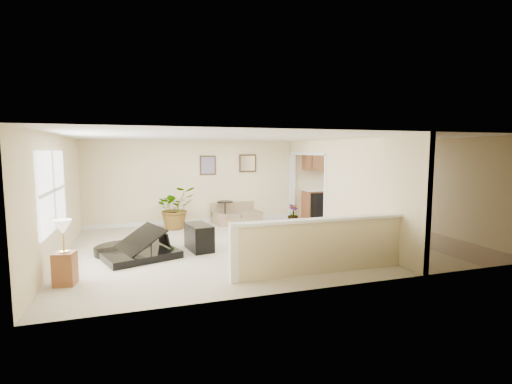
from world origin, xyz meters
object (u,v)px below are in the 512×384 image
object	(u,v)px
accent_table	(225,210)
palm_plant	(176,208)
loveseat	(236,213)
small_plant	(293,215)
piano	(137,229)
lamp_stand	(64,257)
piano_bench	(199,237)

from	to	relation	value
accent_table	palm_plant	size ratio (longest dim) A/B	0.54
loveseat	small_plant	world-z (taller)	loveseat
piano	small_plant	xyz separation A→B (m)	(4.48, 2.22, -0.31)
accent_table	small_plant	size ratio (longest dim) A/B	1.20
palm_plant	small_plant	world-z (taller)	palm_plant
loveseat	accent_table	bearing A→B (deg)	-173.28
lamp_stand	piano	bearing A→B (deg)	51.87
loveseat	small_plant	bearing A→B (deg)	-32.03
small_plant	accent_table	bearing A→B (deg)	165.46
piano_bench	lamp_stand	size ratio (longest dim) A/B	0.80
piano	small_plant	size ratio (longest dim) A/B	3.42
accent_table	small_plant	xyz separation A→B (m)	(1.97, -0.51, -0.20)
loveseat	accent_table	xyz separation A→B (m)	(-0.38, -0.12, 0.14)
palm_plant	lamp_stand	bearing A→B (deg)	-118.61
piano_bench	loveseat	distance (m)	3.20
loveseat	piano_bench	bearing A→B (deg)	-130.13
piano	small_plant	world-z (taller)	piano
piano_bench	lamp_stand	distance (m)	2.85
palm_plant	lamp_stand	world-z (taller)	palm_plant
palm_plant	loveseat	bearing A→B (deg)	9.68
loveseat	piano	bearing A→B (deg)	-145.85
piano	loveseat	bearing A→B (deg)	25.02
accent_table	palm_plant	bearing A→B (deg)	-172.34
accent_table	lamp_stand	xyz separation A→B (m)	(-3.63, -4.16, 0.01)
accent_table	piano	bearing A→B (deg)	-132.55
piano	lamp_stand	world-z (taller)	piano
loveseat	lamp_stand	bearing A→B (deg)	-143.61
small_plant	lamp_stand	world-z (taller)	lamp_stand
piano	palm_plant	bearing A→B (deg)	48.07
piano_bench	palm_plant	xyz separation A→B (m)	(-0.26, 2.47, 0.30)
small_plant	lamp_stand	bearing A→B (deg)	-146.94
accent_table	small_plant	world-z (taller)	accent_table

